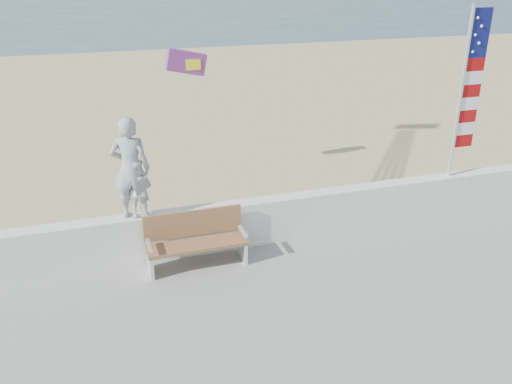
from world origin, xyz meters
TOP-DOWN VIEW (x-y plane):
  - ground at (0.00, 0.00)m, footprint 220.00×220.00m
  - sand at (0.00, 9.00)m, footprint 90.00×40.00m
  - seawall at (0.00, 2.00)m, footprint 30.00×0.35m
  - adult at (-2.02, 2.00)m, footprint 0.77×0.62m
  - child at (-1.94, 2.00)m, footprint 0.65×0.58m
  - bench at (-1.03, 1.55)m, footprint 1.80×0.57m
  - flag at (4.74, 2.00)m, footprint 0.50×0.08m
  - parafoil_kite at (-0.20, 5.93)m, footprint 1.01×0.28m

SIDE VIEW (x-z plane):
  - ground at x=0.00m, z-range 0.00..0.00m
  - sand at x=0.00m, z-range 0.00..0.08m
  - seawall at x=0.00m, z-range 0.18..1.08m
  - bench at x=-1.03m, z-range 0.19..1.19m
  - child at x=-1.94m, z-range 1.08..2.16m
  - adult at x=-2.02m, z-range 1.08..2.93m
  - flag at x=4.74m, z-range 1.24..4.74m
  - parafoil_kite at x=-0.20m, z-range 2.75..3.44m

